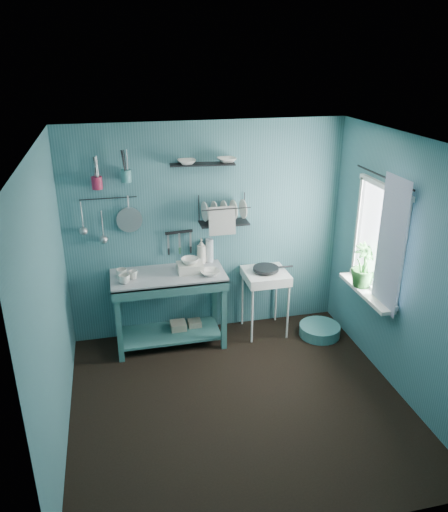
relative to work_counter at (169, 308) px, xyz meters
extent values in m
plane|color=black|center=(0.50, -1.24, -0.45)|extent=(3.20, 3.20, 0.00)
plane|color=silver|center=(0.50, -1.24, 2.05)|extent=(3.20, 3.20, 0.00)
plane|color=#36676F|center=(0.50, 0.26, 0.80)|extent=(3.20, 0.00, 3.20)
plane|color=#36676F|center=(0.50, -2.74, 0.80)|extent=(3.20, 0.00, 3.20)
plane|color=#36676F|center=(-1.10, -1.24, 0.80)|extent=(0.00, 3.00, 3.00)
plane|color=#36676F|center=(2.10, -1.24, 0.80)|extent=(0.00, 3.00, 3.00)
cube|color=#316765|center=(0.00, 0.00, 0.00)|extent=(1.32, 0.76, 0.89)
imported|color=silver|center=(-0.48, -0.16, 0.49)|extent=(0.12, 0.12, 0.10)
imported|color=silver|center=(-0.38, -0.06, 0.49)|extent=(0.14, 0.14, 0.09)
imported|color=silver|center=(-0.50, 0.00, 0.49)|extent=(0.17, 0.17, 0.10)
cube|color=silver|center=(0.25, -0.02, 0.50)|extent=(0.28, 0.22, 0.10)
imported|color=silver|center=(0.25, -0.02, 0.58)|extent=(0.20, 0.19, 0.06)
imported|color=silver|center=(0.42, 0.20, 0.59)|extent=(0.12, 0.12, 0.30)
cylinder|color=silver|center=(0.52, 0.22, 0.59)|extent=(0.09, 0.09, 0.28)
imported|color=silver|center=(0.45, -0.15, 0.47)|extent=(0.22, 0.22, 0.05)
cube|color=white|center=(1.14, 0.00, -0.05)|extent=(0.57, 0.57, 0.79)
cylinder|color=black|center=(1.14, 0.00, 0.38)|extent=(0.30, 0.30, 0.03)
cube|color=black|center=(0.17, 0.23, 0.83)|extent=(0.32, 0.05, 0.03)
cube|color=black|center=(0.67, 0.13, 1.09)|extent=(0.58, 0.33, 0.32)
cube|color=black|center=(0.44, 0.16, 1.61)|extent=(0.72, 0.25, 0.01)
imported|color=silver|center=(0.27, 0.16, 1.64)|extent=(0.20, 0.20, 0.05)
imported|color=silver|center=(0.71, 0.16, 1.60)|extent=(0.23, 0.23, 0.05)
cylinder|color=#A51E3F|center=(-0.67, 0.18, 1.46)|extent=(0.11, 0.11, 0.13)
cylinder|color=teal|center=(-0.37, 0.18, 1.52)|extent=(0.11, 0.11, 0.13)
cylinder|color=#A5A9AD|center=(-0.37, 0.21, 1.03)|extent=(0.28, 0.03, 0.28)
cylinder|color=#A5A9AD|center=(-0.86, 0.22, 1.11)|extent=(0.01, 0.01, 0.30)
cylinder|color=#A5A9AD|center=(-0.66, 0.22, 1.00)|extent=(0.01, 0.01, 0.30)
cylinder|color=black|center=(-0.57, 0.23, 1.28)|extent=(0.60, 0.01, 0.01)
plane|color=white|center=(2.09, -0.79, 0.95)|extent=(0.00, 1.10, 1.10)
cube|color=white|center=(2.00, -0.79, 0.36)|extent=(0.16, 0.95, 0.04)
plane|color=silver|center=(2.02, -1.09, 1.00)|extent=(0.00, 1.35, 1.35)
cylinder|color=black|center=(2.04, -0.79, 1.60)|extent=(0.02, 1.05, 0.02)
imported|color=#286529|center=(2.01, -0.67, 0.62)|extent=(0.33, 0.33, 0.47)
cube|color=gray|center=(0.10, 0.05, -0.34)|extent=(0.18, 0.18, 0.22)
cube|color=gray|center=(0.30, 0.08, -0.35)|extent=(0.15, 0.15, 0.20)
cylinder|color=teal|center=(1.76, -0.25, -0.38)|extent=(0.49, 0.49, 0.13)
camera|label=1|loc=(-0.53, -5.06, 2.74)|focal=35.00mm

